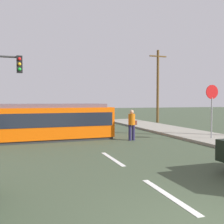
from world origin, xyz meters
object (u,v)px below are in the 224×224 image
Objects in this scene: pedestrian_crossing at (132,123)px; stop_sign at (212,100)px; city_bus at (54,116)px; utility_pole_mid at (158,85)px; streetcar_tram at (44,121)px.

pedestrian_crossing is 4.49m from stop_sign.
city_bus is 11.15m from utility_pole_mid.
streetcar_tram reaches higher than city_bus.
city_bus is at bearing 131.25° from stop_sign.
streetcar_tram is at bearing 159.12° from pedestrian_crossing.
streetcar_tram is 4.46× the size of pedestrian_crossing.
stop_sign is at bearing -48.75° from city_bus.
streetcar_tram is 1.05× the size of utility_pole_mid.
stop_sign is at bearing -20.44° from streetcar_tram.
utility_pole_mid reaches higher than city_bus.
utility_pole_mid is at bearing 35.85° from streetcar_tram.
city_bus is at bearing 115.95° from pedestrian_crossing.
city_bus is at bearing 78.76° from streetcar_tram.
pedestrian_crossing is 12.51m from utility_pole_mid.
pedestrian_crossing is at bearing 160.05° from stop_sign.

